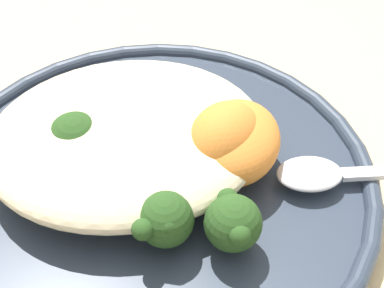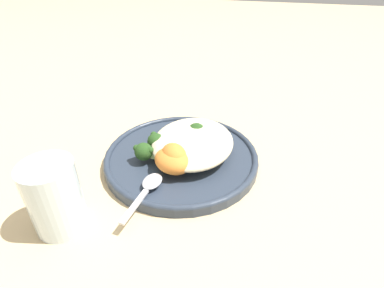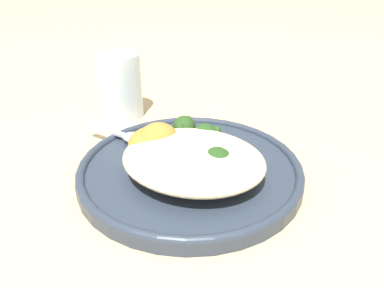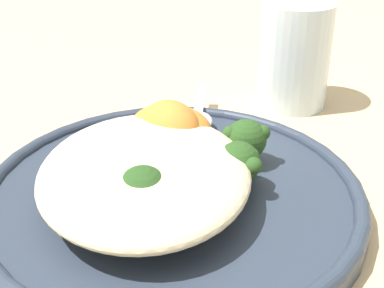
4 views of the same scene
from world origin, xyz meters
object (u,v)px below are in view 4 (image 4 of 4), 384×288
(sweet_potato_chunk_0, at_px, (171,129))
(sweet_potato_chunk_1, at_px, (172,128))
(broccoli_stalk_0, at_px, (146,191))
(spoon, at_px, (198,117))
(broccoli_stalk_3, at_px, (223,145))
(broccoli_stalk_2, at_px, (222,165))
(plate, at_px, (174,192))
(quinoa_mound, at_px, (146,172))
(broccoli_stalk_1, at_px, (176,178))
(water_glass, at_px, (295,55))

(sweet_potato_chunk_0, bearing_deg, sweet_potato_chunk_1, -172.21)
(broccoli_stalk_0, height_order, spoon, broccoli_stalk_0)
(sweet_potato_chunk_0, relative_size, sweet_potato_chunk_1, 1.31)
(broccoli_stalk_0, bearing_deg, broccoli_stalk_3, 143.58)
(broccoli_stalk_0, relative_size, broccoli_stalk_2, 0.90)
(plate, height_order, quinoa_mound, quinoa_mound)
(broccoli_stalk_3, relative_size, sweet_potato_chunk_1, 2.29)
(broccoli_stalk_0, distance_m, broccoli_stalk_1, 0.03)
(quinoa_mound, height_order, water_glass, water_glass)
(spoon, bearing_deg, broccoli_stalk_2, -165.55)
(plate, relative_size, broccoli_stalk_2, 2.68)
(broccoli_stalk_3, bearing_deg, quinoa_mound, -151.33)
(broccoli_stalk_2, distance_m, sweet_potato_chunk_0, 0.06)
(quinoa_mound, relative_size, broccoli_stalk_1, 2.18)
(broccoli_stalk_0, relative_size, water_glass, 0.88)
(broccoli_stalk_2, bearing_deg, plate, -160.76)
(plate, bearing_deg, broccoli_stalk_0, 154.67)
(broccoli_stalk_0, distance_m, spoon, 0.15)
(quinoa_mound, bearing_deg, plate, -48.92)
(sweet_potato_chunk_1, xyz_separation_m, spoon, (0.06, -0.02, -0.02))
(quinoa_mound, relative_size, sweet_potato_chunk_0, 2.54)
(broccoli_stalk_1, distance_m, broccoli_stalk_2, 0.04)
(broccoli_stalk_1, relative_size, water_glass, 0.74)
(spoon, bearing_deg, broccoli_stalk_1, 177.49)
(quinoa_mound, xyz_separation_m, spoon, (0.12, -0.04, -0.01))
(quinoa_mound, relative_size, sweet_potato_chunk_1, 3.32)
(broccoli_stalk_0, height_order, broccoli_stalk_1, broccoli_stalk_0)
(quinoa_mound, bearing_deg, spoon, -20.01)
(broccoli_stalk_2, height_order, sweet_potato_chunk_0, sweet_potato_chunk_0)
(broccoli_stalk_1, distance_m, sweet_potato_chunk_0, 0.07)
(sweet_potato_chunk_0, bearing_deg, broccoli_stalk_0, 168.82)
(broccoli_stalk_1, xyz_separation_m, sweet_potato_chunk_1, (0.06, 0.00, 0.01))
(broccoli_stalk_0, bearing_deg, plate, 158.66)
(broccoli_stalk_0, bearing_deg, water_glass, 150.64)
(water_glass, bearing_deg, sweet_potato_chunk_1, 137.89)
(quinoa_mound, distance_m, broccoli_stalk_3, 0.08)
(spoon, distance_m, water_glass, 0.14)
(water_glass, bearing_deg, plate, 145.06)
(quinoa_mound, bearing_deg, broccoli_stalk_2, -76.18)
(plate, height_order, broccoli_stalk_1, broccoli_stalk_1)
(quinoa_mound, distance_m, water_glass, 0.26)
(broccoli_stalk_3, height_order, water_glass, water_glass)
(sweet_potato_chunk_1, bearing_deg, broccoli_stalk_0, 167.26)
(sweet_potato_chunk_1, bearing_deg, broccoli_stalk_2, -140.85)
(sweet_potato_chunk_0, bearing_deg, quinoa_mound, 164.48)
(water_glass, bearing_deg, spoon, 128.28)
(broccoli_stalk_2, relative_size, broccoli_stalk_3, 0.88)
(sweet_potato_chunk_1, bearing_deg, plate, -179.06)
(broccoli_stalk_2, height_order, spoon, broccoli_stalk_2)
(sweet_potato_chunk_0, relative_size, spoon, 0.60)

